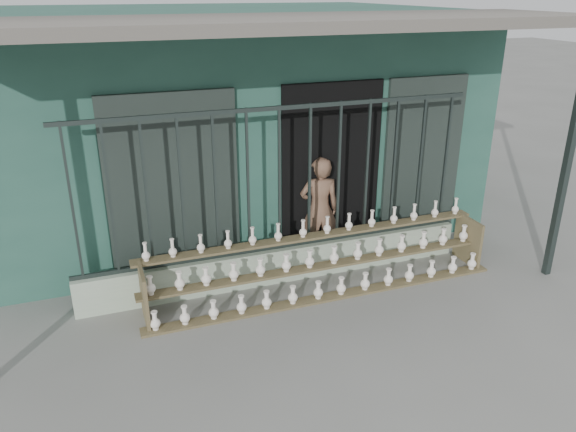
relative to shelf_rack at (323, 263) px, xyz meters
name	(u,v)px	position (x,y,z in m)	size (l,w,h in m)	color
ground	(320,333)	(-0.41, -0.88, -0.36)	(60.00, 60.00, 0.00)	slate
workshop_building	(220,111)	(-0.40, 3.35, 1.26)	(7.40, 6.60, 3.21)	#275244
parapet_wall	(280,264)	(-0.41, 0.42, -0.14)	(5.00, 0.20, 0.45)	#AEC1A6
security_fence	(279,180)	(-0.41, 0.42, 0.98)	(5.00, 0.04, 1.80)	#283330
shelf_rack	(323,263)	(0.00, 0.00, 0.00)	(4.50, 0.68, 0.85)	brown
elderly_woman	(319,209)	(0.29, 0.81, 0.37)	(0.53, 0.35, 1.46)	brown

